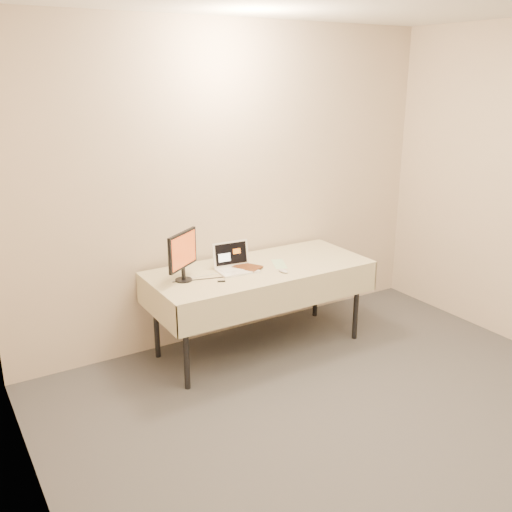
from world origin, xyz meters
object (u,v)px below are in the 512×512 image
laptop (235,263)px  book (242,259)px  monitor (183,253)px  table (260,274)px

laptop → book: (0.03, -0.08, 0.06)m
laptop → monitor: (-0.46, -0.02, 0.17)m
laptop → table: bearing=-8.0°
book → monitor: bearing=144.3°
table → monitor: monitor is taller
table → monitor: 0.74m
table → laptop: 0.25m
table → book: (-0.18, -0.03, 0.17)m
laptop → book: size_ratio=1.52×
monitor → book: monitor is taller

